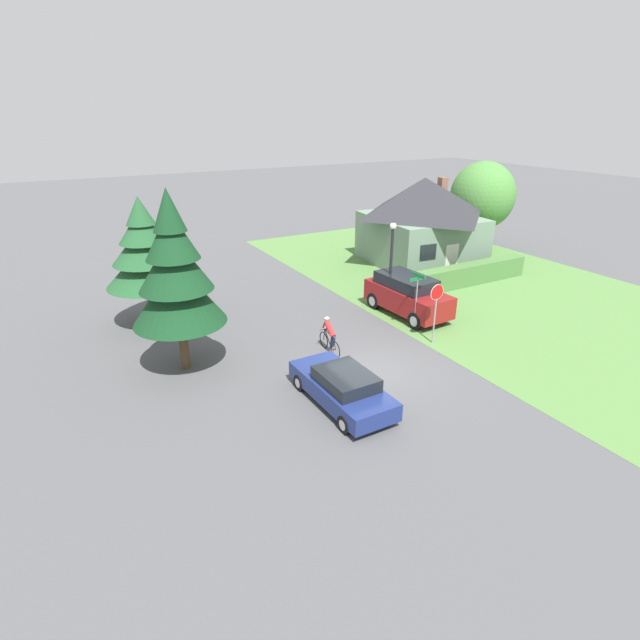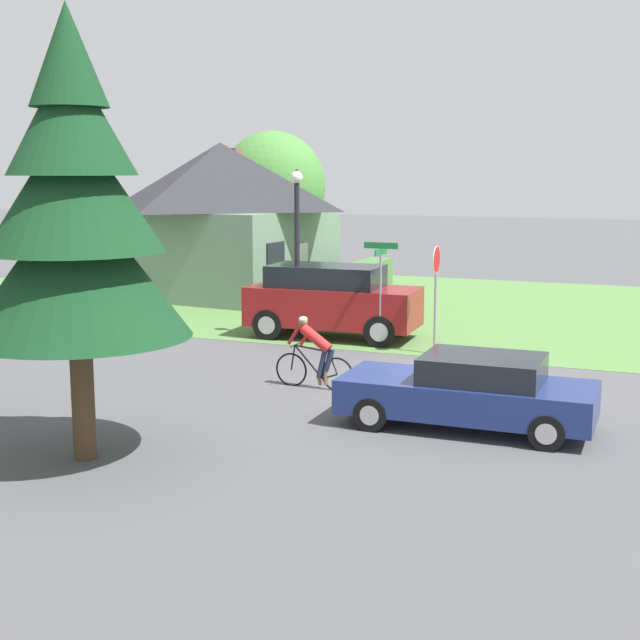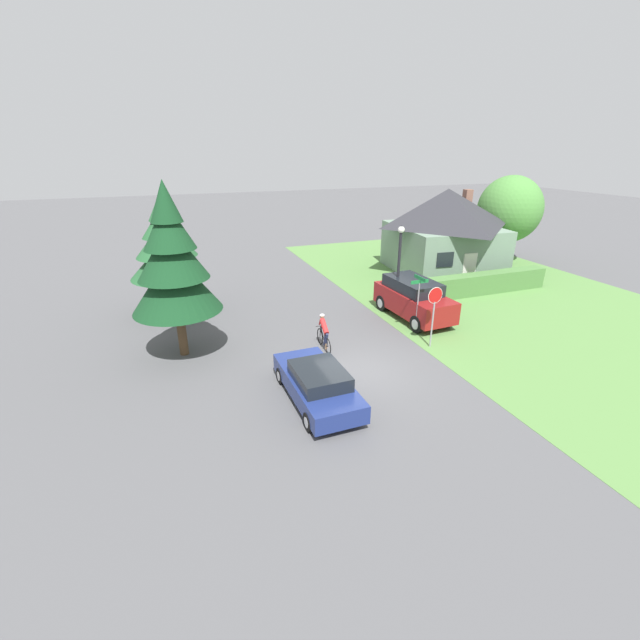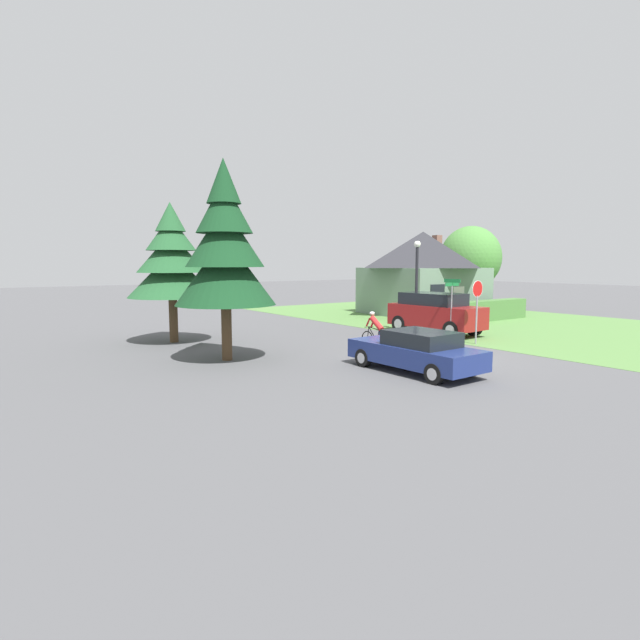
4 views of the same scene
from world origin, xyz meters
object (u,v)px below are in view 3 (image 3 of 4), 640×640
(sedan_left_lane, at_px, (317,384))
(street_name_sign, at_px, (419,294))
(parked_suv_right, at_px, (413,299))
(street_lamp, at_px, (399,261))
(conifer_tall_near, at_px, (173,263))
(cyclist, at_px, (324,333))
(deciduous_tree_right, at_px, (510,209))
(stop_sign, at_px, (434,305))
(cottage_house, at_px, (445,230))
(conifer_tall_far, at_px, (166,246))

(sedan_left_lane, height_order, street_name_sign, street_name_sign)
(parked_suv_right, distance_m, street_name_sign, 2.07)
(parked_suv_right, bearing_deg, street_lamp, 28.25)
(sedan_left_lane, relative_size, conifer_tall_near, 0.64)
(cyclist, distance_m, parked_suv_right, 5.74)
(sedan_left_lane, height_order, deciduous_tree_right, deciduous_tree_right)
(stop_sign, relative_size, deciduous_tree_right, 0.44)
(cyclist, distance_m, street_lamp, 5.97)
(cottage_house, relative_size, parked_suv_right, 1.65)
(sedan_left_lane, xyz_separation_m, deciduous_tree_right, (19.70, 13.13, 3.15))
(cottage_house, distance_m, stop_sign, 12.69)
(sedan_left_lane, xyz_separation_m, stop_sign, (6.04, 2.26, 1.25))
(cottage_house, bearing_deg, street_name_sign, -125.37)
(cyclist, distance_m, deciduous_tree_right, 20.61)
(cyclist, bearing_deg, cottage_house, -51.61)
(deciduous_tree_right, bearing_deg, parked_suv_right, -148.59)
(stop_sign, bearing_deg, conifer_tall_far, -40.55)
(sedan_left_lane, relative_size, street_lamp, 0.98)
(cottage_house, bearing_deg, conifer_tall_near, -152.69)
(conifer_tall_far, distance_m, deciduous_tree_right, 23.96)
(cottage_house, height_order, street_name_sign, cottage_house)
(street_name_sign, bearing_deg, conifer_tall_far, 147.47)
(cottage_house, distance_m, street_lamp, 9.33)
(conifer_tall_near, height_order, deciduous_tree_right, conifer_tall_near)
(conifer_tall_near, xyz_separation_m, deciduous_tree_right, (23.68, 7.86, -0.09))
(cottage_house, xyz_separation_m, conifer_tall_far, (-17.75, -2.01, 0.66))
(cottage_house, xyz_separation_m, sedan_left_lane, (-13.66, -12.36, -2.20))
(parked_suv_right, bearing_deg, sedan_left_lane, 124.56)
(cyclist, distance_m, conifer_tall_near, 6.66)
(sedan_left_lane, xyz_separation_m, conifer_tall_far, (-4.09, 10.35, 2.85))
(cyclist, relative_size, deciduous_tree_right, 0.29)
(stop_sign, bearing_deg, street_lamp, -100.15)
(sedan_left_lane, xyz_separation_m, parked_suv_right, (7.10, 5.44, 0.37))
(stop_sign, bearing_deg, cottage_house, -128.98)
(deciduous_tree_right, bearing_deg, street_name_sign, -145.16)
(cyclist, xyz_separation_m, parked_suv_right, (5.45, 1.77, 0.30))
(conifer_tall_near, distance_m, deciduous_tree_right, 24.95)
(conifer_tall_near, distance_m, conifer_tall_far, 5.09)
(stop_sign, bearing_deg, conifer_tall_near, -18.67)
(cottage_house, xyz_separation_m, parked_suv_right, (-6.56, -6.92, -1.82))
(stop_sign, distance_m, deciduous_tree_right, 17.57)
(sedan_left_lane, distance_m, deciduous_tree_right, 23.88)
(cottage_house, xyz_separation_m, stop_sign, (-7.63, -10.10, -0.95))
(stop_sign, height_order, conifer_tall_near, conifer_tall_near)
(deciduous_tree_right, bearing_deg, street_lamp, -152.24)
(parked_suv_right, height_order, deciduous_tree_right, deciduous_tree_right)
(stop_sign, bearing_deg, deciduous_tree_right, -143.42)
(street_lamp, bearing_deg, parked_suv_right, -58.86)
(parked_suv_right, relative_size, conifer_tall_near, 0.67)
(street_lamp, distance_m, deciduous_tree_right, 14.82)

